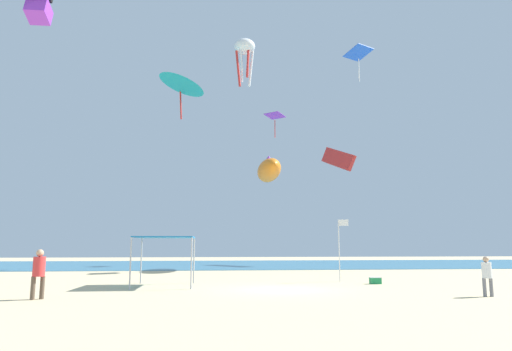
# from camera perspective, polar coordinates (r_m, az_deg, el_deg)

# --- Properties ---
(ground) EXTENTS (110.00, 110.00, 0.10)m
(ground) POSITION_cam_1_polar(r_m,az_deg,el_deg) (21.22, 3.16, -14.31)
(ground) COLOR beige
(ocean_strip) EXTENTS (110.00, 22.10, 0.03)m
(ocean_strip) POSITION_cam_1_polar(r_m,az_deg,el_deg) (47.96, -1.84, -11.10)
(ocean_strip) COLOR teal
(ocean_strip) RESTS_ON ground
(canopy_tent) EXTENTS (2.85, 3.34, 2.43)m
(canopy_tent) POSITION_cam_1_polar(r_m,az_deg,el_deg) (23.39, -11.33, -7.85)
(canopy_tent) COLOR #B2B2B7
(canopy_tent) RESTS_ON ground
(person_near_tent) EXTENTS (0.42, 0.37, 1.57)m
(person_near_tent) POSITION_cam_1_polar(r_m,az_deg,el_deg) (20.59, 27.04, -10.86)
(person_near_tent) COLOR slate
(person_near_tent) RESTS_ON ground
(person_leftmost) EXTENTS (0.44, 0.44, 1.86)m
(person_leftmost) POSITION_cam_1_polar(r_m,az_deg,el_deg) (19.32, -25.65, -10.65)
(person_leftmost) COLOR brown
(person_leftmost) RESTS_ON ground
(banner_flag) EXTENTS (0.61, 0.06, 3.44)m
(banner_flag) POSITION_cam_1_polar(r_m,az_deg,el_deg) (26.22, 10.55, -8.43)
(banner_flag) COLOR silver
(banner_flag) RESTS_ON ground
(cooler_box) EXTENTS (0.57, 0.37, 0.35)m
(cooler_box) POSITION_cam_1_polar(r_m,az_deg,el_deg) (25.11, 14.78, -12.65)
(cooler_box) COLOR #1E8C4C
(cooler_box) RESTS_ON ground
(kite_diamond_blue) EXTENTS (2.80, 2.78, 3.12)m
(kite_diamond_blue) POSITION_cam_1_polar(r_m,az_deg,el_deg) (44.67, 12.75, 14.65)
(kite_diamond_blue) COLOR blue
(kite_delta_teal) EXTENTS (5.07, 5.06, 4.26)m
(kite_delta_teal) POSITION_cam_1_polar(r_m,az_deg,el_deg) (43.72, -9.16, 11.62)
(kite_delta_teal) COLOR teal
(kite_parafoil_red) EXTENTS (2.39, 5.48, 3.49)m
(kite_parafoil_red) POSITION_cam_1_polar(r_m,az_deg,el_deg) (49.30, 10.29, 2.04)
(kite_parafoil_red) COLOR red
(kite_octopus_white) EXTENTS (2.92, 2.92, 4.96)m
(kite_octopus_white) POSITION_cam_1_polar(r_m,az_deg,el_deg) (47.37, -1.44, 15.62)
(kite_octopus_white) COLOR white
(kite_inflatable_orange) EXTENTS (2.00, 6.40, 2.33)m
(kite_inflatable_orange) POSITION_cam_1_polar(r_m,az_deg,el_deg) (39.30, 1.62, 0.66)
(kite_inflatable_orange) COLOR orange
(kite_box_black) EXTENTS (1.14, 1.41, 2.71)m
(kite_box_black) POSITION_cam_1_polar(r_m,az_deg,el_deg) (30.21, -25.58, 19.29)
(kite_box_black) COLOR black
(kite_diamond_purple) EXTENTS (2.56, 2.56, 2.60)m
(kite_diamond_purple) POSITION_cam_1_polar(r_m,az_deg,el_deg) (50.13, 2.39, 7.40)
(kite_diamond_purple) COLOR purple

